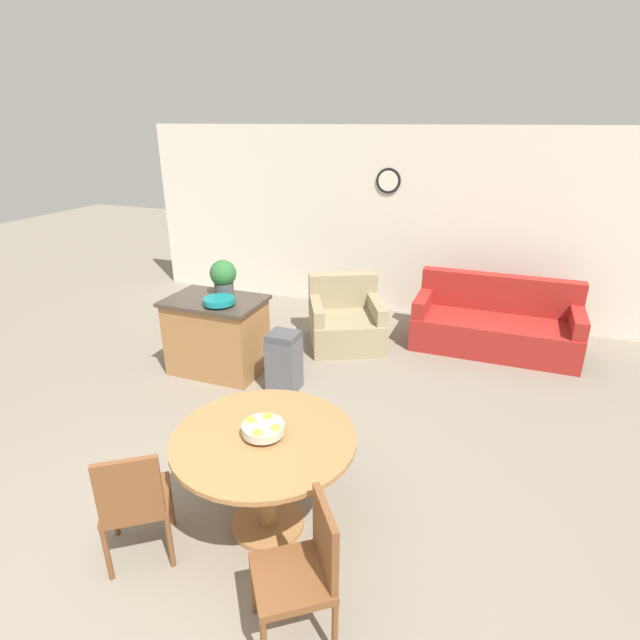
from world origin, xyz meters
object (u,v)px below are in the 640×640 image
dining_chair_near_left (134,499)px  kitchen_island (217,335)px  dining_table (265,457)px  trash_bin (284,362)px  armchair (345,322)px  dining_chair_near_right (304,567)px  fruit_bowl (263,428)px  teal_bowl (219,301)px  potted_plant (223,276)px  couch (495,326)px

dining_chair_near_left → kitchen_island: (-0.98, 2.56, -0.05)m
dining_table → dining_chair_near_left: size_ratio=1.43×
trash_bin → armchair: 1.44m
dining_table → trash_bin: 2.01m
kitchen_island → trash_bin: 0.93m
dining_chair_near_right → fruit_bowl: (-0.57, 0.65, 0.34)m
dining_chair_near_left → kitchen_island: kitchen_island is taller
teal_bowl → trash_bin: 0.97m
potted_plant → kitchen_island: bearing=-96.8°
couch → armchair: size_ratio=1.62×
teal_bowl → potted_plant: bearing=112.2°
dining_chair_near_left → couch: (2.01, 4.38, -0.19)m
fruit_bowl → potted_plant: size_ratio=0.71×
teal_bowl → dining_chair_near_right: bearing=-50.8°
teal_bowl → potted_plant: (-0.14, 0.34, 0.17)m
dining_chair_near_left → dining_chair_near_right: bearing=-40.3°
armchair → potted_plant: bearing=-162.1°
fruit_bowl → trash_bin: bearing=111.2°
dining_table → couch: couch is taller
dining_chair_near_left → teal_bowl: size_ratio=2.56×
dining_table → trash_bin: size_ratio=1.89×
dining_chair_near_right → teal_bowl: teal_bowl is taller
dining_chair_near_left → potted_plant: potted_plant is taller
teal_bowl → potted_plant: 0.40m
kitchen_island → armchair: (1.14, 1.28, -0.16)m
dining_chair_near_right → armchair: 4.07m
fruit_bowl → teal_bowl: teal_bowl is taller
kitchen_island → potted_plant: (0.02, 0.19, 0.66)m
dining_chair_near_left → trash_bin: dining_chair_near_left is taller
dining_chair_near_left → couch: 4.82m
dining_chair_near_left → dining_table: bearing=4.7°
dining_chair_near_left → kitchen_island: 2.74m
teal_bowl → armchair: teal_bowl is taller
dining_table → dining_chair_near_right: (0.57, -0.65, -0.10)m
dining_table → dining_chair_near_left: dining_chair_near_left is taller
dining_table → fruit_bowl: bearing=99.8°
fruit_bowl → couch: bearing=70.5°
potted_plant → couch: bearing=28.8°
teal_bowl → couch: teal_bowl is taller
dining_chair_near_right → fruit_bowl: fruit_bowl is taller
teal_bowl → trash_bin: (0.75, 0.01, -0.61)m
dining_table → dining_chair_near_left: (-0.65, -0.57, -0.10)m
dining_chair_near_left → armchair: dining_chair_near_left is taller
dining_chair_near_right → trash_bin: bearing=-9.0°
dining_chair_near_right → potted_plant: 3.63m
dining_chair_near_right → potted_plant: potted_plant is taller
dining_table → kitchen_island: size_ratio=1.16×
dining_chair_near_left → kitchen_island: size_ratio=0.82×
fruit_bowl → kitchen_island: 2.61m
kitchen_island → trash_bin: size_ratio=1.62×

